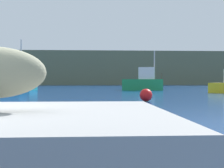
# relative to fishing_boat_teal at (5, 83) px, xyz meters

# --- Properties ---
(hillside_backdrop) EXTENTS (140.00, 12.52, 7.56)m
(hillside_backdrop) POSITION_rel_fishing_boat_teal_xyz_m (7.70, 39.97, 2.91)
(hillside_backdrop) COLOR #5B664C
(hillside_backdrop) RESTS_ON ground
(fishing_boat_teal) EXTENTS (7.52, 3.89, 5.61)m
(fishing_boat_teal) POSITION_rel_fishing_boat_teal_xyz_m (0.00, 0.00, 0.00)
(fishing_boat_teal) COLOR teal
(fishing_boat_teal) RESTS_ON ground
(fishing_boat_green) EXTENTS (4.65, 2.05, 4.41)m
(fishing_boat_green) POSITION_rel_fishing_boat_teal_xyz_m (15.37, -0.86, 0.07)
(fishing_boat_green) COLOR #1E8C4C
(fishing_boat_green) RESTS_ON ground
(mooring_buoy) EXTENTS (0.70, 0.70, 0.70)m
(mooring_buoy) POSITION_rel_fishing_boat_teal_xyz_m (12.57, -19.22, -0.52)
(mooring_buoy) COLOR red
(mooring_buoy) RESTS_ON ground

